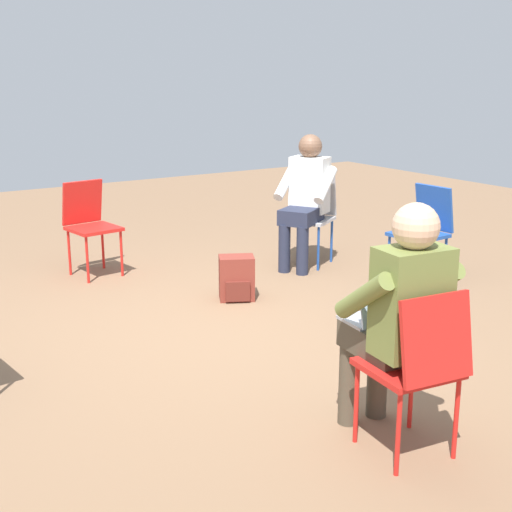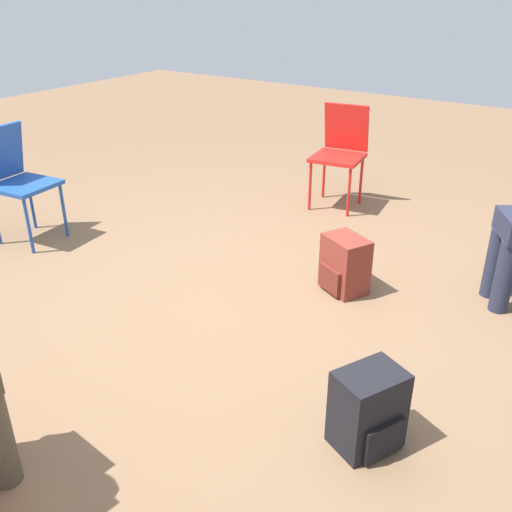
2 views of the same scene
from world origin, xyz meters
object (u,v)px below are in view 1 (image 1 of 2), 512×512
chair_south (418,362)px  person_with_laptop (398,311)px  backpack_near_laptop_user (397,304)px  chair_east (424,227)px  backpack_by_empty_chair (237,281)px  chair_north (90,221)px  person_in_white (306,194)px  chair_northeast (312,212)px

chair_south → person_with_laptop: person_with_laptop is taller
backpack_near_laptop_user → chair_east: bearing=35.7°
person_with_laptop → backpack_by_empty_chair: size_ratio=3.44×
chair_east → person_with_laptop: (-2.16, -1.92, 0.20)m
chair_south → chair_north: same height
chair_south → backpack_near_laptop_user: bearing=55.5°
chair_east → person_in_white: person_in_white is taller
chair_east → backpack_near_laptop_user: bearing=122.1°
chair_south → person_with_laptop: bearing=90.0°
chair_northeast → chair_south: (-1.76, -3.14, 0.00)m
chair_north → backpack_near_laptop_user: bearing=111.1°
chair_north → backpack_by_empty_chair: (0.73, -1.35, -0.34)m
person_with_laptop → person_in_white: 3.30m
chair_south → person_in_white: (1.62, 3.06, 0.20)m
chair_north → backpack_by_empty_chair: 1.57m
person_with_laptop → chair_east: bearing=48.3°
person_in_white → backpack_near_laptop_user: bearing=136.4°
backpack_by_empty_chair → chair_south: bearing=-102.3°
person_in_white → backpack_near_laptop_user: person_in_white is taller
chair_northeast → backpack_by_empty_chair: 1.38m
chair_east → person_in_white: size_ratio=0.69×
person_with_laptop → backpack_near_laptop_user: (1.20, 1.23, -0.53)m
chair_northeast → chair_south: size_ratio=1.00×
backpack_by_empty_chair → chair_east: bearing=-16.0°
chair_south → backpack_near_laptop_user: chair_south is taller
chair_northeast → chair_east: bearing=171.3°
person_with_laptop → chair_northeast: bearing=66.3°
person_with_laptop → backpack_by_empty_chair: bearing=84.0°
chair_northeast → backpack_by_empty_chair: bearing=85.7°
person_with_laptop → backpack_near_laptop_user: person_with_laptop is taller
chair_east → chair_north: (-2.35, 1.82, 0.00)m
chair_south → person_in_white: 3.46m
person_in_white → backpack_by_empty_chair: size_ratio=3.44×
backpack_by_empty_chair → chair_north: bearing=118.2°
person_with_laptop → person_in_white: bearing=67.7°
chair_south → backpack_near_laptop_user: (1.22, 1.40, -0.34)m
backpack_by_empty_chair → person_in_white: bearing=25.4°
chair_northeast → backpack_near_laptop_user: chair_northeast is taller
chair_northeast → person_in_white: 0.26m
chair_northeast → backpack_near_laptop_user: (-0.54, -1.74, -0.34)m
chair_south → backpack_by_empty_chair: 2.63m
chair_northeast → person_with_laptop: person_with_laptop is taller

